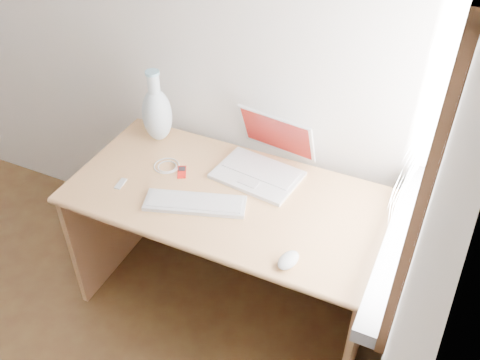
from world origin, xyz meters
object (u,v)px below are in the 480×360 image
at_px(desk, 235,217).
at_px(external_keyboard, 195,203).
at_px(laptop, 262,161).
at_px(vase, 157,113).

distance_m(desk, external_keyboard, 0.31).
bearing_deg(external_keyboard, desk, 47.90).
distance_m(laptop, external_keyboard, 0.37).
bearing_deg(external_keyboard, vase, 119.71).
relative_size(desk, laptop, 3.44).
height_order(desk, vase, vase).
xyz_separation_m(desk, laptop, (0.07, 0.13, 0.26)).
xyz_separation_m(desk, external_keyboard, (-0.09, -0.20, 0.22)).
distance_m(desk, laptop, 0.30).
relative_size(external_keyboard, vase, 1.21).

